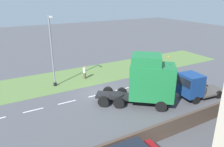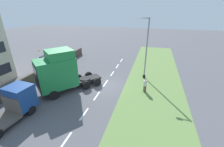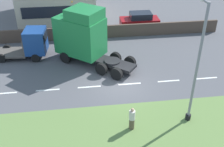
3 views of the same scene
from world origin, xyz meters
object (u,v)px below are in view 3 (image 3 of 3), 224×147
object	(u,v)px
lamp_post	(196,72)
parked_car	(140,21)
lorry_cab	(83,36)
pedestrian	(132,119)
flatbed_truck	(31,43)

from	to	relation	value
lamp_post	parked_car	bearing A→B (deg)	-0.24
lorry_cab	pedestrian	bearing A→B (deg)	-125.36
flatbed_truck	lamp_post	world-z (taller)	lamp_post
flatbed_truck	lamp_post	distance (m)	15.20
pedestrian	lamp_post	bearing A→B (deg)	-83.48
flatbed_truck	parked_car	distance (m)	12.29
lamp_post	flatbed_truck	bearing A→B (deg)	47.42
flatbed_truck	lamp_post	xyz separation A→B (m)	(-10.17, -11.07, 2.21)
lorry_cab	parked_car	world-z (taller)	lorry_cab
parked_car	lorry_cab	bearing A→B (deg)	135.80
lorry_cab	flatbed_truck	xyz separation A→B (m)	(1.32, 4.63, -1.05)
parked_car	pedestrian	size ratio (longest dim) A/B	2.62
parked_car	flatbed_truck	bearing A→B (deg)	115.82
lorry_cab	pedestrian	distance (m)	9.80
parked_car	lamp_post	world-z (taller)	lamp_post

